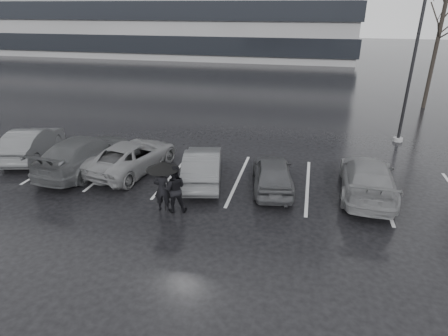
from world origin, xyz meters
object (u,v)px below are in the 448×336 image
at_px(lamp_post, 413,63).
at_px(tree_north, 437,44).
at_px(pedestrian_right, 174,189).
at_px(car_main, 273,173).
at_px(car_west_d, 32,143).
at_px(pedestrian_left, 162,189).
at_px(car_west_b, 133,156).
at_px(car_west_a, 203,166).
at_px(car_east, 368,177).
at_px(car_west_c, 86,153).

height_order(lamp_post, tree_north, lamp_post).
xyz_separation_m(pedestrian_right, lamp_post, (8.95, 9.55, 3.15)).
bearing_deg(tree_north, car_main, -120.83).
bearing_deg(car_main, car_west_d, -13.41).
distance_m(car_main, lamp_post, 9.75).
relative_size(pedestrian_left, lamp_post, 0.18).
relative_size(car_west_b, tree_north, 0.55).
xyz_separation_m(car_west_d, pedestrian_left, (7.81, -3.33, 0.11)).
distance_m(car_west_b, lamp_post, 14.03).
distance_m(car_west_a, car_east, 6.34).
height_order(car_west_d, lamp_post, lamp_post).
distance_m(car_west_a, car_west_b, 3.26).
height_order(pedestrian_left, tree_north, tree_north).
bearing_deg(lamp_post, pedestrian_right, -133.14).
relative_size(car_west_b, pedestrian_left, 2.88).
xyz_separation_m(pedestrian_left, tree_north, (12.47, 17.59, 3.44)).
bearing_deg(pedestrian_right, car_west_d, -39.44).
distance_m(car_west_a, pedestrian_left, 2.70).
distance_m(car_west_a, tree_north, 19.40).
bearing_deg(car_west_a, car_west_b, -19.04).
bearing_deg(pedestrian_left, car_west_a, -114.51).
bearing_deg(car_main, car_east, 175.58).
relative_size(car_west_c, tree_north, 0.60).
height_order(car_west_c, pedestrian_right, pedestrian_right).
height_order(car_west_b, pedestrian_left, pedestrian_left).
xyz_separation_m(car_west_c, tree_north, (17.04, 14.97, 3.51)).
bearing_deg(lamp_post, car_west_b, -151.02).
relative_size(car_main, pedestrian_right, 2.19).
xyz_separation_m(car_west_b, car_west_d, (-5.26, 0.35, 0.05)).
bearing_deg(car_main, car_west_b, -13.48).
xyz_separation_m(pedestrian_left, pedestrian_right, (0.42, 0.03, 0.04)).
bearing_deg(car_east, lamp_post, -106.50).
bearing_deg(pedestrian_left, car_main, -153.46).
relative_size(car_west_b, car_east, 0.99).
bearing_deg(tree_north, pedestrian_right, -124.47).
relative_size(car_west_d, pedestrian_left, 2.62).
distance_m(car_west_d, pedestrian_left, 8.49).
distance_m(pedestrian_right, tree_north, 21.56).
bearing_deg(car_west_b, car_west_c, 21.75).
height_order(car_west_c, car_west_d, car_west_c).
height_order(car_west_c, tree_north, tree_north).
height_order(pedestrian_right, lamp_post, lamp_post).
xyz_separation_m(pedestrian_right, tree_north, (12.05, 17.55, 3.40)).
relative_size(car_west_d, lamp_post, 0.48).
bearing_deg(car_west_d, lamp_post, -174.47).
xyz_separation_m(car_main, lamp_post, (5.87, 7.02, 3.36)).
distance_m(car_east, lamp_post, 7.84).
bearing_deg(car_main, tree_north, -130.39).
relative_size(car_west_b, car_west_d, 1.10).
height_order(car_main, lamp_post, lamp_post).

